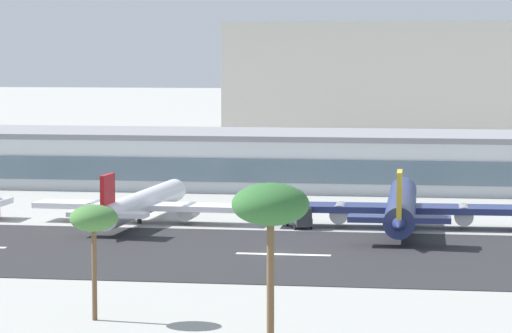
{
  "coord_description": "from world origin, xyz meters",
  "views": [
    {
      "loc": [
        23.25,
        -163.53,
        25.81
      ],
      "look_at": [
        -8.48,
        40.15,
        7.45
      ],
      "focal_mm": 92.71,
      "sensor_mm": 36.0,
      "label": 1
    }
  ],
  "objects": [
    {
      "name": "ground_plane",
      "position": [
        0.0,
        0.0,
        0.0
      ],
      "size": [
        1400.0,
        1400.0,
        0.0
      ],
      "primitive_type": "plane",
      "color": "#9E9E99"
    },
    {
      "name": "runway_strip",
      "position": [
        0.0,
        -0.69,
        0.04
      ],
      "size": [
        800.0,
        43.0,
        0.08
      ],
      "primitive_type": "cube",
      "color": "#262628",
      "rests_on": "ground_plane"
    },
    {
      "name": "runway_centreline_dash_4",
      "position": [
        1.36,
        -0.69,
        0.09
      ],
      "size": [
        12.0,
        1.2,
        0.01
      ],
      "primitive_type": "cube",
      "color": "white",
      "rests_on": "runway_strip"
    },
    {
      "name": "terminal_building",
      "position": [
        -5.45,
        81.72,
        5.16
      ],
      "size": [
        194.14,
        28.02,
        10.31
      ],
      "color": "silver",
      "rests_on": "ground_plane"
    },
    {
      "name": "distant_hotel_block",
      "position": [
        19.07,
        186.66,
        16.41
      ],
      "size": [
        113.04,
        36.9,
        32.82
      ],
      "primitive_type": "cube",
      "color": "beige",
      "rests_on": "ground_plane"
    },
    {
      "name": "airliner_red_tail_gate_1",
      "position": [
        -23.79,
        26.18,
        2.78
      ],
      "size": [
        32.78,
        41.84,
        8.73
      ],
      "rotation": [
        0.0,
        0.0,
        1.52
      ],
      "color": "white",
      "rests_on": "ground_plane"
    },
    {
      "name": "airliner_gold_tail_gate_2",
      "position": [
        14.89,
        25.98,
        3.18
      ],
      "size": [
        39.64,
        47.77,
        9.97
      ],
      "rotation": [
        0.0,
        0.0,
        1.6
      ],
      "color": "navy",
      "rests_on": "ground_plane"
    },
    {
      "name": "service_box_truck_1",
      "position": [
        0.19,
        24.94,
        1.79
      ],
      "size": [
        4.53,
        6.46,
        3.25
      ],
      "rotation": [
        0.0,
        0.0,
        5.11
      ],
      "color": "#2D3338",
      "rests_on": "ground_plane"
    },
    {
      "name": "palm_tree_0",
      "position": [
        7.5,
        -54.49,
        12.6
      ],
      "size": [
        6.57,
        6.57,
        14.62
      ],
      "color": "brown",
      "rests_on": "ground_plane"
    },
    {
      "name": "palm_tree_1",
      "position": [
        -11.1,
        -43.11,
        9.62
      ],
      "size": [
        4.61,
        4.61,
        11.09
      ],
      "color": "brown",
      "rests_on": "ground_plane"
    }
  ]
}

